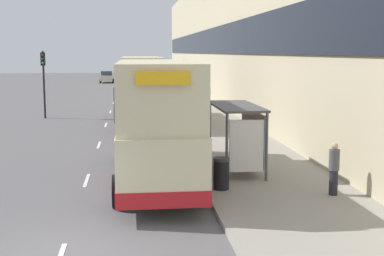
{
  "coord_description": "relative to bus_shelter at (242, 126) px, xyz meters",
  "views": [
    {
      "loc": [
        1.67,
        -11.72,
        4.61
      ],
      "look_at": [
        5.05,
        18.09,
        0.34
      ],
      "focal_mm": 50.0,
      "sensor_mm": 36.0,
      "label": 1
    }
  ],
  "objects": [
    {
      "name": "pavement",
      "position": [
        0.73,
        30.71,
        -1.81
      ],
      "size": [
        5.0,
        93.0,
        0.14
      ],
      "color": "gray",
      "rests_on": "ground_plane"
    },
    {
      "name": "terrace_facade",
      "position": [
        4.72,
        30.71,
        4.37
      ],
      "size": [
        3.1,
        93.0,
        12.49
      ],
      "color": "#C6B793",
      "rests_on": "ground_plane"
    },
    {
      "name": "lane_mark_1",
      "position": [
        -5.77,
        -0.31,
        -1.87
      ],
      "size": [
        0.12,
        2.0,
        0.01
      ],
      "color": "silver",
      "rests_on": "ground_plane"
    },
    {
      "name": "lane_mark_2",
      "position": [
        -5.77,
        7.2,
        -1.87
      ],
      "size": [
        0.12,
        2.0,
        0.01
      ],
      "color": "silver",
      "rests_on": "ground_plane"
    },
    {
      "name": "lane_mark_3",
      "position": [
        -5.77,
        14.71,
        -1.87
      ],
      "size": [
        0.12,
        2.0,
        0.01
      ],
      "color": "silver",
      "rests_on": "ground_plane"
    },
    {
      "name": "lane_mark_4",
      "position": [
        -5.77,
        22.22,
        -1.87
      ],
      "size": [
        0.12,
        2.0,
        0.01
      ],
      "color": "silver",
      "rests_on": "ground_plane"
    },
    {
      "name": "lane_mark_5",
      "position": [
        -5.77,
        29.73,
        -1.87
      ],
      "size": [
        0.12,
        2.0,
        0.01
      ],
      "color": "silver",
      "rests_on": "ground_plane"
    },
    {
      "name": "bus_shelter",
      "position": [
        0.0,
        0.0,
        0.0
      ],
      "size": [
        1.6,
        4.2,
        2.48
      ],
      "color": "#4C4C51",
      "rests_on": "ground_plane"
    },
    {
      "name": "double_decker_bus_near",
      "position": [
        -3.3,
        -0.65,
        0.41
      ],
      "size": [
        2.85,
        10.38,
        4.3
      ],
      "color": "beige",
      "rests_on": "ground_plane"
    },
    {
      "name": "double_decker_bus_ahead",
      "position": [
        -3.44,
        15.16,
        0.41
      ],
      "size": [
        2.85,
        11.44,
        4.3
      ],
      "color": "beige",
      "rests_on": "ground_plane"
    },
    {
      "name": "car_0",
      "position": [
        -7.83,
        62.79,
        -1.01
      ],
      "size": [
        2.04,
        3.91,
        1.76
      ],
      "rotation": [
        0.0,
        0.0,
        3.14
      ],
      "color": "#B7B799",
      "rests_on": "ground_plane"
    },
    {
      "name": "pedestrian_at_shelter",
      "position": [
        -1.37,
        2.92,
        -0.93
      ],
      "size": [
        0.31,
        0.31,
        1.58
      ],
      "color": "#23232D",
      "rests_on": "ground_plane"
    },
    {
      "name": "pedestrian_1",
      "position": [
        2.18,
        -3.7,
        -0.88
      ],
      "size": [
        0.33,
        0.33,
        1.67
      ],
      "color": "#23232D",
      "rests_on": "ground_plane"
    },
    {
      "name": "litter_bin",
      "position": [
        -1.22,
        -2.6,
        -1.21
      ],
      "size": [
        0.55,
        0.55,
        1.05
      ],
      "color": "black",
      "rests_on": "ground_plane"
    },
    {
      "name": "traffic_light_far_kerb",
      "position": [
        -10.17,
        18.68,
        1.29
      ],
      "size": [
        0.3,
        0.32,
        4.69
      ],
      "color": "black",
      "rests_on": "ground_plane"
    }
  ]
}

